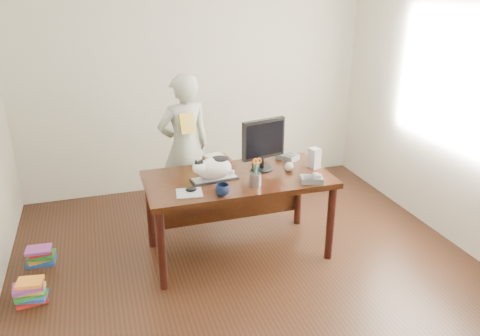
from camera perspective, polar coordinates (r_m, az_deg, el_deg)
name	(u,v)px	position (r m, az deg, el deg)	size (l,w,h in m)	color
room	(264,130)	(3.30, 2.90, 4.68)	(4.50, 4.50, 4.50)	black
desk	(236,189)	(4.17, -0.54, -2.54)	(1.60, 0.80, 0.75)	black
keyboard	(214,179)	(3.97, -3.14, -1.32)	(0.41, 0.20, 0.02)	black
cat	(213,168)	(3.93, -3.33, 0.05)	(0.39, 0.23, 0.22)	white
monitor	(263,142)	(4.10, 2.86, 3.19)	(0.41, 0.24, 0.47)	black
pen_cup	(256,178)	(3.85, 1.91, -1.21)	(0.10, 0.10, 0.24)	gray
mousepad	(189,193)	(3.75, -6.20, -3.03)	(0.23, 0.21, 0.00)	#A0A5AB
mouse	(191,189)	(3.76, -5.98, -2.61)	(0.10, 0.07, 0.04)	black
coffee_mug	(222,190)	(3.68, -2.16, -2.68)	(0.12, 0.12, 0.09)	#0C1633
phone	(312,179)	(3.97, 8.80, -1.32)	(0.21, 0.18, 0.08)	slate
speaker	(315,158)	(4.26, 9.08, 1.19)	(0.10, 0.11, 0.18)	#AFB0B2
baseball	(289,167)	(4.17, 5.99, 0.17)	(0.08, 0.08, 0.08)	beige
book_stack	(216,160)	(4.30, -2.97, 0.95)	(0.28, 0.23, 0.09)	#531616
calculator	(288,157)	(4.45, 5.84, 1.40)	(0.22, 0.23, 0.06)	slate
person	(185,147)	(4.79, -6.75, 2.55)	(0.55, 0.36, 1.50)	beige
held_book	(187,123)	(4.54, -6.50, 5.43)	(0.15, 0.11, 0.20)	gold
book_pile_a	(30,292)	(4.08, -24.18, -13.58)	(0.27, 0.22, 0.18)	red
book_pile_b	(40,256)	(4.54, -23.16, -9.80)	(0.26, 0.20, 0.15)	#1C48A8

